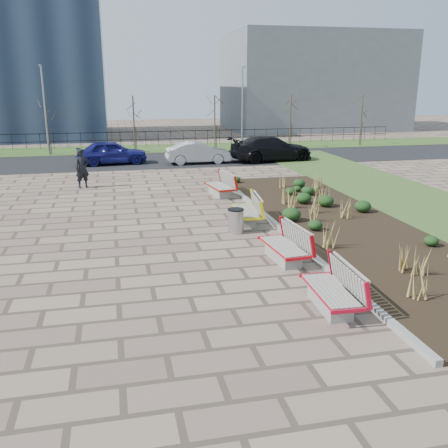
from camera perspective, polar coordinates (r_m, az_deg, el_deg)
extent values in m
plane|color=#836F5A|center=(12.08, -3.91, -8.37)|extent=(120.00, 120.00, 0.00)
cube|color=black|center=(18.39, 13.22, 0.00)|extent=(4.50, 18.00, 0.10)
cube|color=gray|center=(17.52, 6.32, -0.38)|extent=(0.16, 18.00, 0.15)
cube|color=#33511E|center=(39.24, -10.21, 8.43)|extent=(80.00, 5.00, 0.04)
cube|color=black|center=(33.30, -9.72, 7.13)|extent=(80.00, 7.00, 0.02)
cylinder|color=#B2B2B7|center=(16.94, 1.35, 0.33)|extent=(0.54, 0.54, 0.82)
imported|color=black|center=(25.15, -15.90, 6.12)|extent=(0.81, 0.70, 1.89)
imported|color=navy|center=(32.09, -12.71, 8.00)|extent=(4.48, 2.17, 1.47)
imported|color=#9C9EA3|center=(31.68, -2.99, 8.13)|extent=(4.06, 1.47, 1.33)
imported|color=black|center=(32.83, 5.41, 8.58)|extent=(5.69, 2.91, 1.58)
cube|color=slate|center=(57.13, 10.06, 15.71)|extent=(18.00, 12.00, 10.00)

